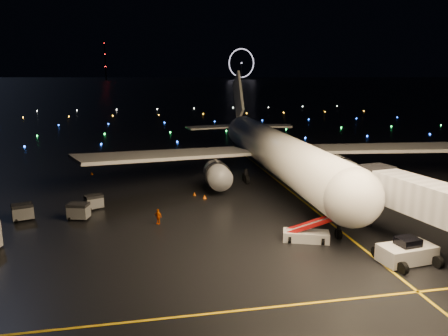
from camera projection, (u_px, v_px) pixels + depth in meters
The scene contains 17 objects.
ground at pixel (149, 92), 326.95m from camera, with size 2000.00×2000.00×0.00m, color black.
lane_centre at pixel (298, 197), 56.20m from camera, with size 0.25×80.00×0.02m, color gold.
lane_cross at pixel (189, 316), 29.09m from camera, with size 60.00×0.25×0.02m, color gold.
airliner at pixel (270, 126), 64.09m from camera, with size 56.06×53.25×15.88m, color white, non-canonical shape.
pushback_tug at pixel (407, 250), 36.99m from camera, with size 4.66×2.44×2.22m, color beige.
belt_loader at pixel (306, 226), 41.59m from camera, with size 6.37×1.74×3.09m, color beige, non-canonical shape.
crew_c at pixel (158, 216), 46.39m from camera, with size 0.97×0.40×1.65m, color #E75800.
safety_cone_0 at pixel (194, 194), 57.07m from camera, with size 0.39×0.39×0.44m, color #E45B05.
safety_cone_1 at pixel (213, 187), 60.58m from camera, with size 0.42×0.42×0.47m, color #E45B05.
safety_cone_2 at pixel (205, 196), 55.66m from camera, with size 0.49×0.49×0.55m, color #E45B05.
safety_cone_3 at pixel (92, 173), 68.39m from camera, with size 0.43×0.43×0.49m, color #E45B05.
ferris_wheel at pixel (242, 64), 755.13m from camera, with size 50.00×4.00×52.00m, color black, non-canonical shape.
radio_mast at pixel (105, 60), 730.21m from camera, with size 1.80×1.80×64.00m, color black.
taxiway_lights at pixel (164, 120), 141.09m from camera, with size 164.00×92.00×0.36m, color black, non-canonical shape.
baggage_cart_0 at pixel (79, 211), 47.77m from camera, with size 2.15×1.51×1.83m, color gray.
baggage_cart_1 at pixel (94, 202), 51.42m from camera, with size 1.96×1.38×1.67m, color gray.
baggage_cart_2 at pixel (23, 212), 47.53m from camera, with size 2.14×1.50×1.82m, color gray.
Camera 1 is at (-7.70, -36.19, 16.03)m, focal length 35.00 mm.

